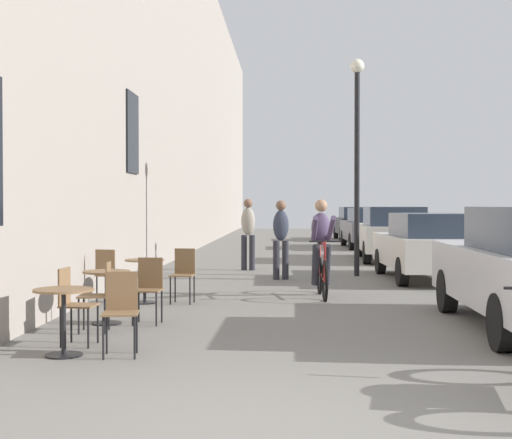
% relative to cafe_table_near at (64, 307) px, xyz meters
% --- Properties ---
extents(ground_plane, '(88.00, 88.00, 0.00)m').
position_rel_cafe_table_near_xyz_m(ground_plane, '(2.29, -2.58, -0.52)').
color(ground_plane, slate).
extents(building_facade_left, '(0.54, 68.00, 11.21)m').
position_rel_cafe_table_near_xyz_m(building_facade_left, '(-1.16, 11.42, 5.08)').
color(building_facade_left, gray).
rests_on(building_facade_left, ground_plane).
extents(cafe_table_near, '(0.64, 0.64, 0.72)m').
position_rel_cafe_table_near_xyz_m(cafe_table_near, '(0.00, 0.00, 0.00)').
color(cafe_table_near, black).
rests_on(cafe_table_near, ground_plane).
extents(cafe_chair_near_toward_street, '(0.43, 0.43, 0.89)m').
position_rel_cafe_table_near_xyz_m(cafe_chair_near_toward_street, '(0.60, 0.08, -0.00)').
color(cafe_chair_near_toward_street, black).
rests_on(cafe_chair_near_toward_street, ground_plane).
extents(cafe_chair_near_toward_wall, '(0.41, 0.41, 0.89)m').
position_rel_cafe_table_near_xyz_m(cafe_chair_near_toward_wall, '(-0.08, 0.60, -0.00)').
color(cafe_chair_near_toward_wall, black).
rests_on(cafe_chair_near_toward_wall, ground_plane).
extents(cafe_table_mid, '(0.64, 0.64, 0.72)m').
position_rel_cafe_table_near_xyz_m(cafe_table_mid, '(-0.06, 2.10, 0.00)').
color(cafe_table_mid, black).
rests_on(cafe_table_mid, ground_plane).
extents(cafe_chair_mid_toward_street, '(0.41, 0.41, 0.89)m').
position_rel_cafe_table_near_xyz_m(cafe_chair_mid_toward_street, '(0.01, 1.47, -0.00)').
color(cafe_chair_mid_toward_street, black).
rests_on(cafe_chair_mid_toward_street, ground_plane).
extents(cafe_chair_mid_toward_wall, '(0.40, 0.40, 0.89)m').
position_rel_cafe_table_near_xyz_m(cafe_chair_mid_toward_wall, '(0.50, 2.18, -0.00)').
color(cafe_chair_mid_toward_wall, black).
rests_on(cafe_chair_mid_toward_wall, ground_plane).
extents(cafe_table_far, '(0.64, 0.64, 0.72)m').
position_rel_cafe_table_near_xyz_m(cafe_table_far, '(0.04, 4.21, 0.00)').
color(cafe_table_far, black).
rests_on(cafe_table_far, ground_plane).
extents(cafe_chair_far_toward_street, '(0.41, 0.41, 0.89)m').
position_rel_cafe_table_near_xyz_m(cafe_chair_far_toward_street, '(0.67, 4.28, -0.00)').
color(cafe_chair_far_toward_street, black).
rests_on(cafe_chair_far_toward_street, ground_plane).
extents(cafe_chair_far_toward_wall, '(0.45, 0.45, 0.89)m').
position_rel_cafe_table_near_xyz_m(cafe_chair_far_toward_wall, '(-0.54, 4.13, -0.00)').
color(cafe_chair_far_toward_wall, black).
rests_on(cafe_chair_far_toward_wall, ground_plane).
extents(cyclist_on_bicycle, '(0.52, 1.76, 1.74)m').
position_rel_cafe_table_near_xyz_m(cyclist_on_bicycle, '(2.98, 5.22, 0.29)').
color(cyclist_on_bicycle, black).
rests_on(cyclist_on_bicycle, ground_plane).
extents(pedestrian_near, '(0.37, 0.29, 1.71)m').
position_rel_cafe_table_near_xyz_m(pedestrian_near, '(2.24, 8.11, 0.44)').
color(pedestrian_near, '#26262D').
rests_on(pedestrian_near, ground_plane).
extents(pedestrian_mid, '(0.36, 0.26, 1.76)m').
position_rel_cafe_table_near_xyz_m(pedestrian_mid, '(1.41, 10.32, 0.47)').
color(pedestrian_mid, '#26262D').
rests_on(pedestrian_mid, ground_plane).
extents(street_lamp, '(0.32, 0.32, 4.90)m').
position_rel_cafe_table_near_xyz_m(street_lamp, '(3.95, 8.95, 2.59)').
color(street_lamp, black).
rests_on(street_lamp, ground_plane).
extents(parked_car_second, '(1.83, 4.09, 1.44)m').
position_rel_cafe_table_near_xyz_m(parked_car_second, '(5.37, 8.11, 0.22)').
color(parked_car_second, beige).
rests_on(parked_car_second, ground_plane).
extents(parked_car_third, '(1.93, 4.41, 1.56)m').
position_rel_cafe_table_near_xyz_m(parked_car_third, '(5.38, 13.58, 0.29)').
color(parked_car_third, beige).
rests_on(parked_car_third, ground_plane).
extents(parked_car_fourth, '(1.88, 4.25, 1.50)m').
position_rel_cafe_table_near_xyz_m(parked_car_fourth, '(5.41, 19.73, 0.25)').
color(parked_car_fourth, '#595960').
rests_on(parked_car_fourth, ground_plane).
extents(parked_car_fifth, '(1.90, 4.30, 1.51)m').
position_rel_cafe_table_near_xyz_m(parked_car_fifth, '(5.52, 26.00, 0.26)').
color(parked_car_fifth, black).
rests_on(parked_car_fifth, ground_plane).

